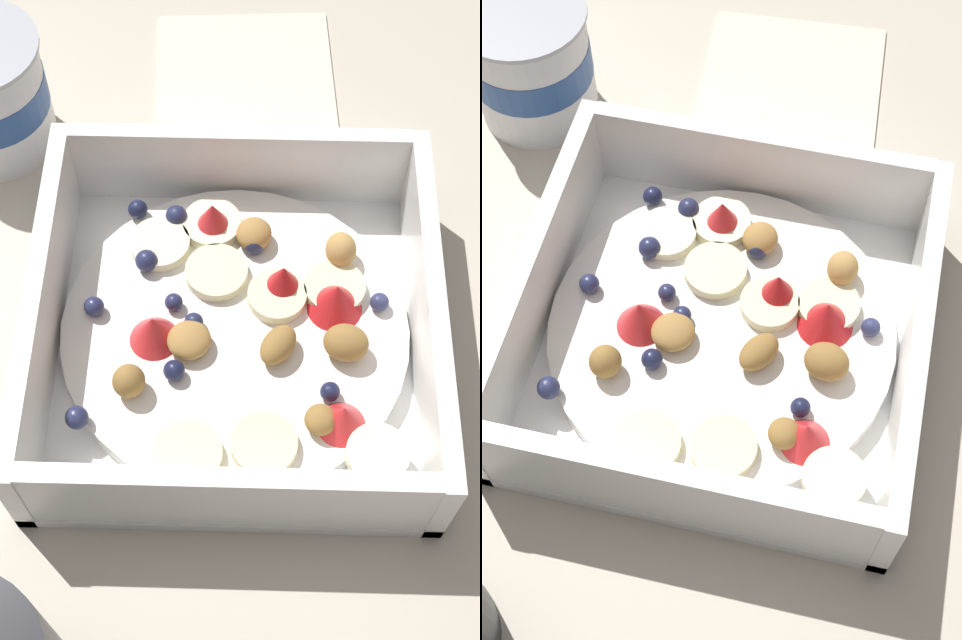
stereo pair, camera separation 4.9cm
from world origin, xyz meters
TOP-DOWN VIEW (x-y plane):
  - ground_plane at (0.00, 0.00)m, footprint 2.40×2.40m
  - fruit_bowl at (0.00, 0.01)m, footprint 0.22×0.22m
  - yogurt_cup at (0.15, 0.17)m, footprint 0.08×0.08m
  - folded_napkin at (0.21, 0.01)m, footprint 0.13×0.13m

SIDE VIEW (x-z plane):
  - ground_plane at x=0.00m, z-range 0.00..0.00m
  - folded_napkin at x=0.21m, z-range 0.00..0.01m
  - fruit_bowl at x=0.00m, z-range -0.01..0.05m
  - yogurt_cup at x=0.15m, z-range 0.00..0.08m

